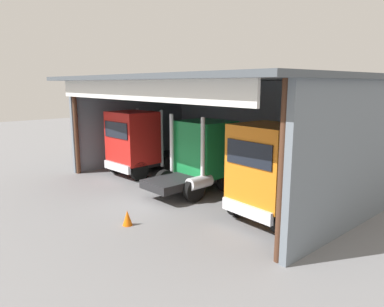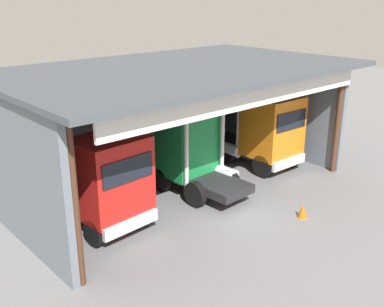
# 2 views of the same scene
# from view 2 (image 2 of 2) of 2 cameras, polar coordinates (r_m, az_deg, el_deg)

# --- Properties ---
(ground_plane) EXTENTS (80.00, 80.00, 0.00)m
(ground_plane) POSITION_cam_2_polar(r_m,az_deg,el_deg) (18.05, 6.06, -7.68)
(ground_plane) COLOR slate
(ground_plane) RESTS_ON ground
(workshop_shed) EXTENTS (14.74, 9.24, 5.40)m
(workshop_shed) POSITION_cam_2_polar(r_m,az_deg,el_deg) (20.05, -3.73, 6.54)
(workshop_shed) COLOR slate
(workshop_shed) RESTS_ON ground
(truck_red_left_bay) EXTENTS (2.77, 4.67, 3.64)m
(truck_red_left_bay) POSITION_cam_2_polar(r_m,az_deg,el_deg) (16.53, -10.78, -3.56)
(truck_red_left_bay) COLOR red
(truck_red_left_bay) RESTS_ON ground
(truck_green_center_left_bay) EXTENTS (2.58, 4.50, 3.66)m
(truck_green_center_left_bay) POSITION_cam_2_polar(r_m,az_deg,el_deg) (19.62, -0.28, 0.22)
(truck_green_center_left_bay) COLOR #197F3D
(truck_green_center_left_bay) RESTS_ON ground
(truck_orange_right_bay) EXTENTS (2.57, 5.15, 3.63)m
(truck_orange_right_bay) POSITION_cam_2_polar(r_m,az_deg,el_deg) (22.36, 9.27, 2.71)
(truck_orange_right_bay) COLOR orange
(truck_orange_right_bay) RESTS_ON ground
(oil_drum) EXTENTS (0.58, 0.58, 0.92)m
(oil_drum) POSITION_cam_2_polar(r_m,az_deg,el_deg) (24.50, -2.48, 1.00)
(oil_drum) COLOR #B21E19
(oil_drum) RESTS_ON ground
(tool_cart) EXTENTS (0.90, 0.60, 1.00)m
(tool_cart) POSITION_cam_2_polar(r_m,az_deg,el_deg) (24.26, -2.70, 0.91)
(tool_cart) COLOR red
(tool_cart) RESTS_ON ground
(traffic_cone) EXTENTS (0.36, 0.36, 0.56)m
(traffic_cone) POSITION_cam_2_polar(r_m,az_deg,el_deg) (18.16, 13.68, -7.00)
(traffic_cone) COLOR orange
(traffic_cone) RESTS_ON ground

